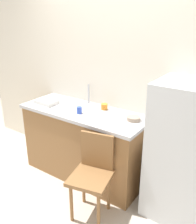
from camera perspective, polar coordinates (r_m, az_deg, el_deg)
ground_plane at (r=3.01m, az=-7.45°, el=-21.06°), size 8.00×8.00×0.00m
back_wall at (r=3.11m, az=3.85°, el=7.20°), size 4.80×0.10×2.51m
cabinet_base at (r=3.27m, az=-3.13°, el=-7.49°), size 1.59×0.60×0.88m
countertop at (r=3.07m, az=-3.30°, el=0.05°), size 1.63×0.64×0.04m
faucet at (r=3.27m, az=-2.14°, el=4.19°), size 0.02×0.02×0.26m
refrigerator at (r=2.66m, az=18.79°, el=-8.94°), size 0.62×0.56×1.46m
chair at (r=2.65m, az=-1.24°, el=-13.64°), size 0.48×0.48×0.89m
dish_tray at (r=3.35m, az=-11.72°, el=2.32°), size 0.28×0.20×0.05m
terracotta_bowl at (r=2.79m, az=8.16°, el=-1.48°), size 0.15×0.15×0.05m
cup_blue at (r=2.96m, az=-4.31°, el=0.45°), size 0.06×0.06×0.08m
cup_orange at (r=3.07m, az=1.45°, el=1.25°), size 0.08×0.08×0.07m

